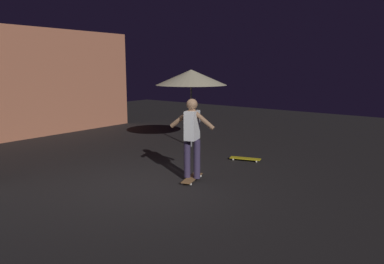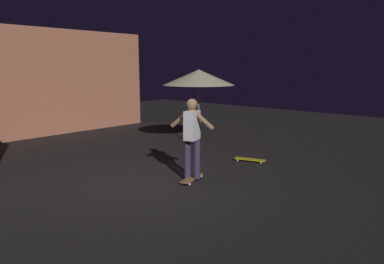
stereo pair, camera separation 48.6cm
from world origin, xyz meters
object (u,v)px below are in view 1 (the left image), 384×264
object	(u,v)px
skateboard_spare	(245,159)
skater	(192,133)
skateboard_ridden	(192,178)
patio_umbrella	(191,77)

from	to	relation	value
skateboard_spare	skater	bearing A→B (deg)	178.67
skateboard_ridden	skater	xyz separation A→B (m)	(0.00, 0.00, 0.98)
patio_umbrella	skateboard_ridden	bearing A→B (deg)	-141.35
skateboard_ridden	skateboard_spare	world-z (taller)	same
skater	skateboard_spare	bearing A→B (deg)	-1.33
patio_umbrella	skateboard_spare	distance (m)	2.98
skateboard_ridden	skateboard_spare	xyz separation A→B (m)	(2.15, -0.05, 0.00)
skateboard_spare	skater	xyz separation A→B (m)	(-2.15, 0.05, 0.98)
patio_umbrella	skateboard_spare	xyz separation A→B (m)	(-0.46, -2.14, -2.02)
skateboard_ridden	patio_umbrella	bearing A→B (deg)	38.65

